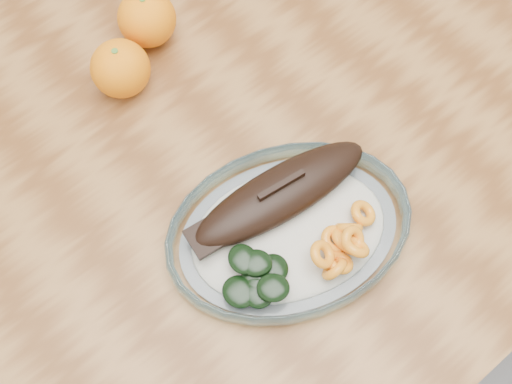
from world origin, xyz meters
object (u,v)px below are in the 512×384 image
Objects in this scene: dining_table at (232,173)px; orange_right at (147,19)px; plated_meal at (289,229)px; orange_left at (121,69)px.

orange_right is at bearing 85.54° from dining_table.
orange_left is at bearing 116.31° from plated_meal.
dining_table is 0.19m from plated_meal.
plated_meal and orange_right have the same top height.
dining_table is 0.23m from orange_right.
orange_left is at bearing 110.75° from dining_table.
orange_right is (0.07, 0.04, 0.00)m from orange_left.
dining_table is at bearing -69.25° from orange_left.
orange_right is (0.04, 0.33, 0.02)m from plated_meal.
plated_meal reaches higher than dining_table.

